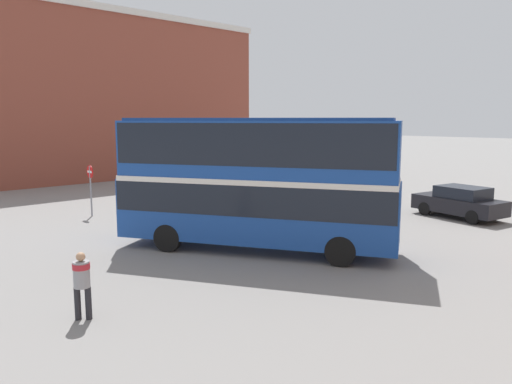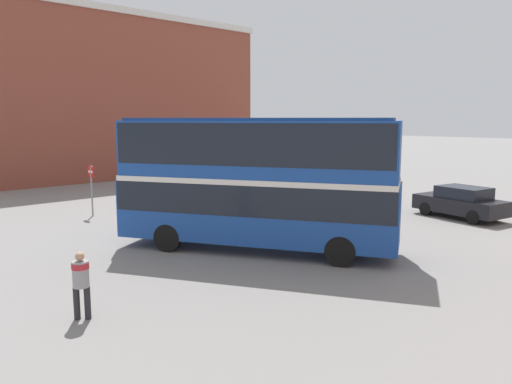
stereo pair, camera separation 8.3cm
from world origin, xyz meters
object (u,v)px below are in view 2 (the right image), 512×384
pedestrian_foreground (81,278)px  parked_car_kerb_near (461,202)px  double_decker_bus (256,176)px  no_entry_sign (91,182)px

pedestrian_foreground → parked_car_kerb_near: size_ratio=0.37×
double_decker_bus → pedestrian_foreground: size_ratio=6.00×
double_decker_bus → parked_car_kerb_near: size_ratio=2.21×
double_decker_bus → parked_car_kerb_near: 12.04m
pedestrian_foreground → no_entry_sign: no_entry_sign is taller
pedestrian_foreground → double_decker_bus: bearing=-40.0°
pedestrian_foreground → parked_car_kerb_near: bearing=-55.3°
pedestrian_foreground → parked_car_kerb_near: (0.72, 19.15, -0.24)m
parked_car_kerb_near → no_entry_sign: bearing=55.3°
double_decker_bus → no_entry_sign: 10.71m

